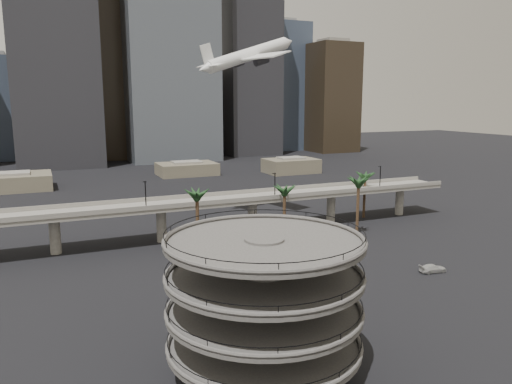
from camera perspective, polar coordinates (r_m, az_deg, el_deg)
name	(u,v)px	position (r m, az deg, el deg)	size (l,w,h in m)	color
ground	(340,338)	(69.85, 9.61, -16.15)	(700.00, 700.00, 0.00)	black
parking_ramp	(264,294)	(56.77, 0.94, -11.57)	(22.20, 22.20, 17.35)	#484643
overpass	(208,205)	(114.87, -5.47, -1.51)	(130.00, 9.30, 14.70)	slate
palm_trees	(307,187)	(115.91, 5.82, 0.59)	(54.40, 18.40, 14.00)	#4D3621
low_buildings	(155,173)	(200.55, -11.45, 2.19)	(135.00, 27.50, 6.80)	brown
skyline	(136,64)	(274.09, -13.56, 14.04)	(269.00, 86.00, 134.90)	gray
airborne_jet	(248,55)	(134.91, -0.88, 15.35)	(31.47, 28.54, 12.19)	white
car_a	(303,287)	(83.97, 5.44, -10.77)	(1.82, 4.52, 1.54)	red
car_b	(345,273)	(91.38, 10.15, -9.14)	(1.47, 4.23, 1.39)	black
car_c	(433,268)	(97.90, 19.56, -8.23)	(2.06, 5.08, 1.47)	#BBBAB6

